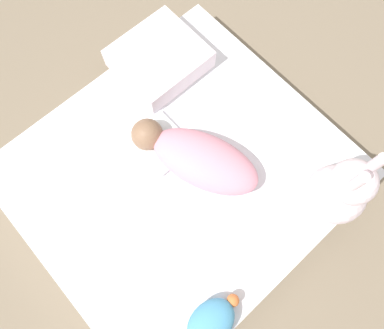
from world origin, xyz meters
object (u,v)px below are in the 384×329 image
(pillow, at_px, (159,59))
(turtle_plush, at_px, (212,322))
(swaddled_baby, at_px, (197,157))
(bunny_plush, at_px, (340,191))

(pillow, xyz_separation_m, turtle_plush, (-0.50, -0.84, -0.00))
(swaddled_baby, distance_m, bunny_plush, 0.49)
(bunny_plush, bearing_deg, swaddled_baby, 120.45)
(swaddled_baby, xyz_separation_m, bunny_plush, (0.24, -0.42, 0.08))
(bunny_plush, xyz_separation_m, turtle_plush, (-0.57, -0.02, -0.10))
(bunny_plush, bearing_deg, turtle_plush, -178.40)
(pillow, relative_size, bunny_plush, 0.85)
(swaddled_baby, relative_size, turtle_plush, 2.46)
(pillow, relative_size, turtle_plush, 1.61)
(swaddled_baby, relative_size, bunny_plush, 1.30)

